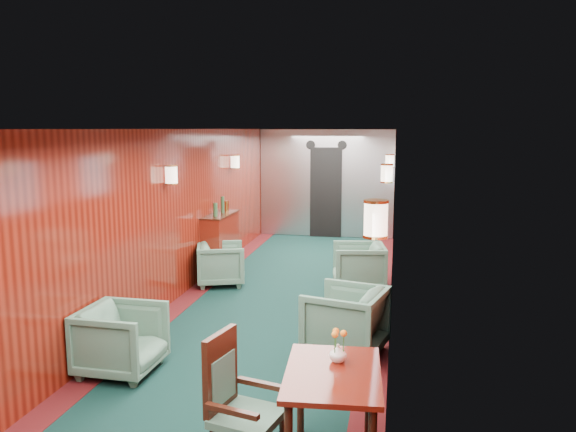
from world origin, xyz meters
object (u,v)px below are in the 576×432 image
object	(u,v)px
armchair_right_near	(345,321)
armchair_left_far	(221,264)
armchair_right_far	(359,266)
credenza	(220,243)
dining_table	(333,387)
armchair_left_near	(121,340)
side_chair	(235,399)

from	to	relation	value
armchair_right_near	armchair_left_far	bearing A→B (deg)	-123.20
armchair_right_far	credenza	bearing A→B (deg)	-112.05
dining_table	armchair_right_far	distance (m)	4.59
armchair_left_near	credenza	bearing A→B (deg)	5.06
armchair_left_near	side_chair	bearing A→B (deg)	-129.40
dining_table	credenza	xyz separation A→B (m)	(-2.47, 5.11, -0.09)
side_chair	armchair_right_far	world-z (taller)	side_chair
credenza	dining_table	bearing A→B (deg)	-64.21
credenza	armchair_left_near	bearing A→B (deg)	-86.50
armchair_left_near	armchair_right_far	xyz separation A→B (m)	(2.11, 3.41, 0.01)
side_chair	armchair_left_far	xyz separation A→B (m)	(-1.58, 4.62, -0.22)
side_chair	armchair_left_near	size ratio (longest dim) A/B	1.36
dining_table	armchair_left_near	distance (m)	2.53
armchair_left_near	armchair_left_far	distance (m)	3.25
credenza	armchair_right_far	size ratio (longest dim) A/B	1.67
armchair_right_near	armchair_right_far	distance (m)	2.51
armchair_left_far	armchair_right_far	xyz separation A→B (m)	(2.12, 0.16, 0.02)
side_chair	armchair_right_near	bearing A→B (deg)	89.85
armchair_right_far	armchair_right_near	bearing A→B (deg)	-8.64
armchair_left_near	armchair_right_far	distance (m)	4.01
credenza	armchair_left_far	size ratio (longest dim) A/B	1.79
side_chair	credenza	world-z (taller)	credenza
side_chair	armchair_right_near	world-z (taller)	side_chair
side_chair	credenza	xyz separation A→B (m)	(-1.81, 5.31, -0.03)
armchair_left_far	armchair_right_far	distance (m)	2.12
credenza	side_chair	bearing A→B (deg)	-71.14
armchair_right_near	armchair_right_far	xyz separation A→B (m)	(-0.03, 2.51, -0.01)
dining_table	side_chair	size ratio (longest dim) A/B	0.99
side_chair	armchair_right_near	size ratio (longest dim) A/B	1.26
credenza	armchair_right_near	world-z (taller)	credenza
credenza	armchair_left_far	distance (m)	0.76
side_chair	armchair_left_near	xyz separation A→B (m)	(-1.57, 1.37, -0.21)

